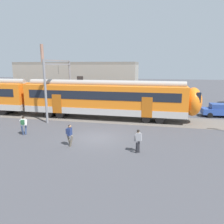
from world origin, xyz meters
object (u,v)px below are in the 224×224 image
at_px(parked_car_blue, 220,110).
at_px(pedestrian_navy, 69,133).
at_px(pedestrian_grey, 138,139).
at_px(pedestrian_white, 23,124).

bearing_deg(parked_car_blue, pedestrian_navy, -136.79).
distance_m(pedestrian_grey, parked_car_blue, 15.25).
distance_m(pedestrian_white, pedestrian_grey, 10.26).
height_order(pedestrian_white, pedestrian_grey, same).
relative_size(pedestrian_navy, pedestrian_grey, 1.00).
xyz_separation_m(pedestrian_white, parked_car_blue, (18.40, 10.91, -0.21)).
xyz_separation_m(pedestrian_navy, pedestrian_grey, (5.11, -0.18, -0.03)).
xyz_separation_m(pedestrian_white, pedestrian_navy, (4.98, -1.70, 0.00)).
bearing_deg(pedestrian_navy, pedestrian_white, 161.13).
bearing_deg(pedestrian_grey, pedestrian_navy, 178.01).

